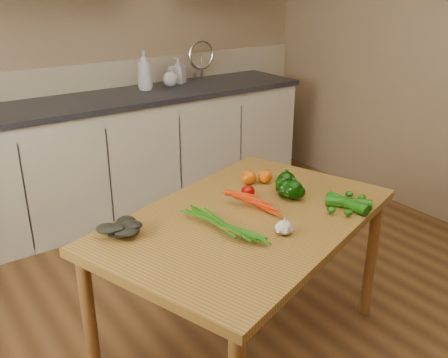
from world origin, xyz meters
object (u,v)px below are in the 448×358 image
at_px(pepper_b, 286,181).
at_px(zucchini_a, 349,203).
at_px(leafy_greens, 122,226).
at_px(tomato_a, 248,191).
at_px(table, 247,232).
at_px(soap_bottle_a, 144,70).
at_px(soap_bottle_b, 178,70).
at_px(soap_bottle_c, 170,76).
at_px(pepper_c, 294,190).
at_px(carrot_bunch, 246,208).
at_px(tomato_c, 265,176).
at_px(pepper_a, 285,188).
at_px(tomato_b, 249,177).
at_px(garlic_bulb, 284,227).
at_px(zucchini_b, 347,203).

relative_size(pepper_b, zucchini_a, 0.45).
relative_size(leafy_greens, tomato_a, 2.89).
height_order(table, soap_bottle_a, soap_bottle_a).
xyz_separation_m(pepper_b, tomato_a, (-0.21, 0.04, -0.02)).
bearing_deg(soap_bottle_b, soap_bottle_c, -5.34).
xyz_separation_m(table, pepper_c, (0.29, 0.02, 0.12)).
distance_m(leafy_greens, zucchini_a, 1.02).
xyz_separation_m(carrot_bunch, zucchini_a, (0.43, -0.21, -0.01)).
bearing_deg(tomato_c, pepper_b, -79.10).
xyz_separation_m(soap_bottle_a, pepper_c, (-0.16, -1.84, -0.28)).
height_order(pepper_a, pepper_b, pepper_b).
xyz_separation_m(soap_bottle_c, leafy_greens, (-1.21, -1.73, -0.21)).
height_order(pepper_a, tomato_c, pepper_a).
bearing_deg(tomato_a, tomato_b, 50.99).
height_order(soap_bottle_c, leafy_greens, soap_bottle_c).
xyz_separation_m(garlic_bulb, zucchini_b, (0.40, 0.02, -0.01)).
distance_m(pepper_c, tomato_a, 0.22).
relative_size(garlic_bulb, zucchini_a, 0.34).
relative_size(soap_bottle_b, pepper_a, 2.55).
bearing_deg(garlic_bulb, zucchini_b, 2.95).
relative_size(soap_bottle_c, carrot_bunch, 0.60).
bearing_deg(pepper_a, pepper_c, -75.98).
bearing_deg(tomato_b, table, -128.66).
height_order(pepper_b, tomato_c, pepper_b).
xyz_separation_m(soap_bottle_c, tomato_a, (-0.56, -1.72, -0.23)).
height_order(leafy_greens, pepper_c, leafy_greens).
bearing_deg(table, tomato_a, 32.95).
xyz_separation_m(pepper_b, pepper_c, (-0.04, -0.10, -0.00)).
distance_m(table, pepper_a, 0.31).
distance_m(soap_bottle_b, pepper_a, 1.96).
xyz_separation_m(tomato_b, zucchini_b, (0.19, -0.49, -0.01)).
xyz_separation_m(pepper_b, tomato_c, (-0.03, 0.13, -0.01)).
relative_size(tomato_b, zucchini_b, 0.36).
bearing_deg(leafy_greens, soap_bottle_a, 60.28).
bearing_deg(carrot_bunch, pepper_a, -6.83).
relative_size(tomato_a, tomato_b, 0.86).
relative_size(pepper_b, pepper_c, 1.02).
xyz_separation_m(soap_bottle_b, soap_bottle_c, (-0.11, -0.06, -0.03)).
distance_m(leafy_greens, zucchini_b, 1.01).
bearing_deg(pepper_a, carrot_bunch, -168.14).
distance_m(soap_bottle_c, tomato_c, 1.68).
bearing_deg(leafy_greens, carrot_bunch, -14.16).
height_order(carrot_bunch, tomato_a, carrot_bunch).
bearing_deg(soap_bottle_c, pepper_a, -60.76).
xyz_separation_m(garlic_bulb, pepper_b, (0.31, 0.34, 0.02)).
bearing_deg(soap_bottle_a, leafy_greens, 98.81).
bearing_deg(zucchini_a, pepper_a, 119.80).
bearing_deg(carrot_bunch, tomato_c, 19.53).
xyz_separation_m(soap_bottle_c, carrot_bunch, (-0.68, -1.87, -0.22)).
relative_size(garlic_bulb, tomato_a, 1.05).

